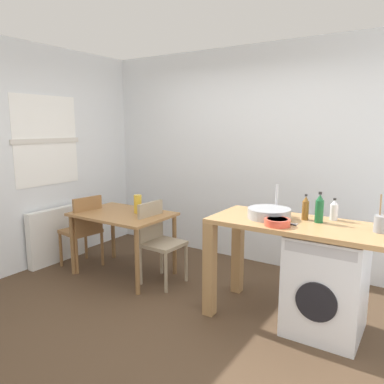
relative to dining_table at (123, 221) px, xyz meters
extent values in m
plane|color=#4C3826|center=(1.01, -0.47, -0.64)|extent=(5.46, 5.46, 0.00)
cube|color=silver|center=(1.01, 1.28, 0.71)|extent=(4.60, 0.10, 2.70)
cube|color=silver|center=(-1.14, -0.47, 0.71)|extent=(0.10, 3.80, 2.70)
cube|color=white|center=(-1.08, -0.17, 0.91)|extent=(0.01, 0.90, 1.10)
cube|color=beige|center=(-1.08, -0.17, 0.91)|extent=(0.02, 0.96, 0.06)
cube|color=white|center=(-1.01, -0.17, -0.29)|extent=(0.10, 0.80, 0.70)
cube|color=#9E7042|center=(0.00, 0.00, 0.08)|extent=(1.10, 0.76, 0.03)
cylinder|color=brown|center=(-0.50, -0.33, -0.29)|extent=(0.05, 0.05, 0.71)
cylinder|color=brown|center=(0.50, -0.33, -0.29)|extent=(0.05, 0.05, 0.71)
cylinder|color=brown|center=(-0.50, 0.33, -0.29)|extent=(0.05, 0.05, 0.71)
cylinder|color=brown|center=(0.50, 0.33, -0.29)|extent=(0.05, 0.05, 0.71)
cube|color=olive|center=(-0.62, -0.10, -0.19)|extent=(0.45, 0.45, 0.04)
cube|color=olive|center=(-0.44, -0.13, 0.03)|extent=(0.09, 0.38, 0.45)
cylinder|color=olive|center=(-0.82, -0.25, -0.42)|extent=(0.04, 0.04, 0.45)
cylinder|color=olive|center=(-0.77, 0.10, -0.42)|extent=(0.04, 0.04, 0.45)
cylinder|color=olive|center=(-0.47, -0.30, -0.42)|extent=(0.04, 0.04, 0.45)
cylinder|color=olive|center=(-0.42, 0.05, -0.42)|extent=(0.04, 0.04, 0.45)
cube|color=gray|center=(0.55, 0.05, -0.19)|extent=(0.42, 0.42, 0.04)
cube|color=gray|center=(0.37, 0.06, 0.03)|extent=(0.05, 0.38, 0.45)
cylinder|color=gray|center=(0.74, 0.22, -0.42)|extent=(0.04, 0.04, 0.45)
cylinder|color=gray|center=(0.72, -0.14, -0.42)|extent=(0.04, 0.04, 0.45)
cylinder|color=gray|center=(0.38, 0.24, -0.42)|extent=(0.04, 0.04, 0.45)
cylinder|color=gray|center=(0.36, -0.12, -0.42)|extent=(0.04, 0.04, 0.45)
cube|color=tan|center=(2.03, 0.01, 0.26)|extent=(1.50, 0.68, 0.04)
cube|color=#A07749|center=(1.33, -0.28, -0.20)|extent=(0.10, 0.10, 0.88)
cube|color=#A07749|center=(1.33, 0.30, -0.20)|extent=(0.10, 0.10, 0.88)
cube|color=silver|center=(2.30, 0.01, -0.21)|extent=(0.60, 0.60, 0.86)
cylinder|color=black|center=(2.30, -0.30, -0.26)|extent=(0.32, 0.02, 0.32)
cube|color=#B2B2B7|center=(2.30, -0.29, 0.16)|extent=(0.54, 0.01, 0.08)
cylinder|color=#9EA0A5|center=(1.77, 0.01, 0.32)|extent=(0.38, 0.38, 0.09)
cylinder|color=#B2B2B7|center=(1.77, 0.19, 0.42)|extent=(0.02, 0.02, 0.28)
cylinder|color=brown|center=(2.06, 0.13, 0.36)|extent=(0.06, 0.06, 0.16)
cone|color=brown|center=(2.06, 0.13, 0.46)|extent=(0.05, 0.05, 0.05)
cylinder|color=#262626|center=(2.06, 0.13, 0.50)|extent=(0.02, 0.02, 0.02)
cylinder|color=#19592D|center=(2.18, 0.10, 0.37)|extent=(0.07, 0.07, 0.19)
cone|color=#19592D|center=(2.18, 0.10, 0.49)|extent=(0.06, 0.06, 0.05)
cylinder|color=#262626|center=(2.18, 0.10, 0.53)|extent=(0.03, 0.03, 0.02)
cylinder|color=silver|center=(2.27, 0.26, 0.35)|extent=(0.07, 0.07, 0.14)
cone|color=silver|center=(2.27, 0.26, 0.44)|extent=(0.06, 0.06, 0.04)
cylinder|color=#262626|center=(2.27, 0.26, 0.46)|extent=(0.03, 0.03, 0.02)
cylinder|color=#D84C38|center=(1.92, -0.19, 0.31)|extent=(0.21, 0.21, 0.06)
cylinder|color=maroon|center=(1.92, -0.19, 0.32)|extent=(0.17, 0.17, 0.03)
cylinder|color=gray|center=(2.66, 0.06, 0.34)|extent=(0.11, 0.11, 0.13)
cylinder|color=#99724C|center=(2.65, 0.07, 0.49)|extent=(0.01, 0.04, 0.18)
cylinder|color=gold|center=(0.15, 0.10, 0.20)|extent=(0.09, 0.09, 0.21)
cube|color=#B2B2B7|center=(1.98, -0.09, 0.28)|extent=(0.15, 0.06, 0.01)
cube|color=#262628|center=(1.98, -0.09, 0.28)|extent=(0.15, 0.06, 0.01)
camera|label=1|loc=(2.94, -3.06, 1.09)|focal=34.64mm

